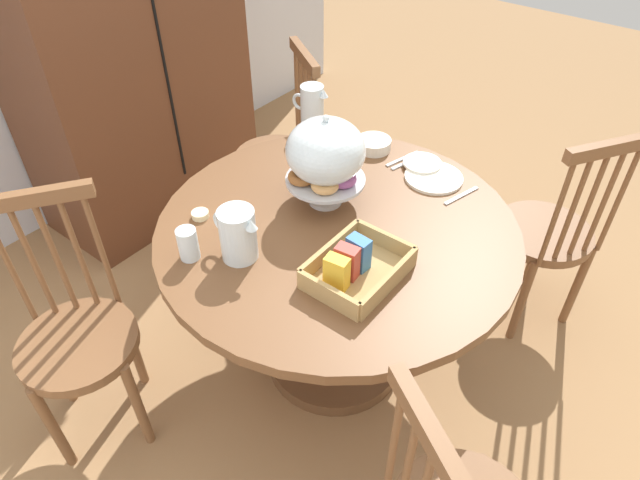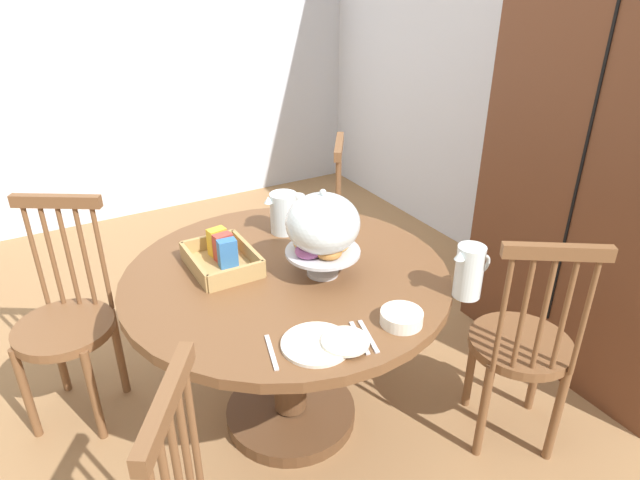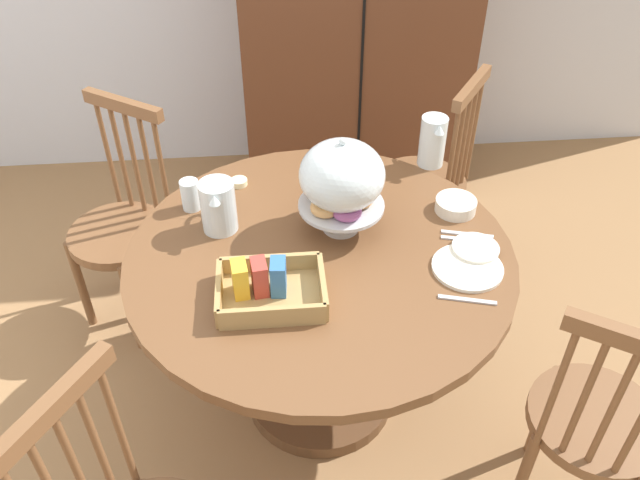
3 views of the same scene
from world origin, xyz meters
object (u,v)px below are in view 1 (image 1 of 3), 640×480
object	(u,v)px
cereal_basket	(355,267)
butter_dish	(200,214)
wooden_armoire	(121,29)
china_plate_small	(422,163)
milk_pitcher	(312,110)
windsor_chair_far_side	(280,157)
cereal_bowl	(374,144)
dining_table	(337,268)
china_plate_large	(434,177)
drinking_glass	(188,244)
windsor_chair_facing_door	(547,236)
windsor_chair_near_window	(78,339)
orange_juice_pitcher	(238,236)
pastry_stand_with_dome	(326,155)

from	to	relation	value
cereal_basket	butter_dish	xyz separation A→B (m)	(-0.09, 0.59, -0.03)
wooden_armoire	china_plate_small	world-z (taller)	wooden_armoire
milk_pitcher	cereal_basket	distance (m)	0.92
windsor_chair_far_side	milk_pitcher	size ratio (longest dim) A/B	5.02
china_plate_small	cereal_bowl	bearing A→B (deg)	92.22
windsor_chair_far_side	cereal_bowl	xyz separation A→B (m)	(-0.05, -0.57, 0.31)
dining_table	china_plate_large	bearing A→B (deg)	-15.08
china_plate_large	drinking_glass	world-z (taller)	drinking_glass
wooden_armoire	dining_table	distance (m)	1.60
windsor_chair_facing_door	cereal_basket	bearing A→B (deg)	160.47
drinking_glass	butter_dish	bearing A→B (deg)	38.44
windsor_chair_far_side	milk_pitcher	xyz separation A→B (m)	(-0.07, -0.27, 0.38)
windsor_chair_near_window	drinking_glass	xyz separation A→B (m)	(0.33, -0.26, 0.34)
windsor_chair_facing_door	china_plate_small	size ratio (longest dim) A/B	6.50
wooden_armoire	cereal_basket	distance (m)	1.77
orange_juice_pitcher	milk_pitcher	size ratio (longest dim) A/B	1.02
wooden_armoire	cereal_basket	xyz separation A→B (m)	(-0.47, -1.69, -0.21)
cereal_bowl	orange_juice_pitcher	bearing A→B (deg)	-178.20
milk_pitcher	drinking_glass	bearing A→B (deg)	-166.79
windsor_chair_near_window	china_plate_large	xyz separation A→B (m)	(1.19, -0.66, 0.29)
windsor_chair_near_window	butter_dish	xyz separation A→B (m)	(0.49, -0.14, 0.30)
wooden_armoire	pastry_stand_with_dome	size ratio (longest dim) A/B	5.70
butter_dish	windsor_chair_facing_door	bearing A→B (deg)	-42.05
drinking_glass	butter_dish	size ratio (longest dim) A/B	1.83
pastry_stand_with_dome	wooden_armoire	bearing A→B (deg)	80.88
windsor_chair_near_window	china_plate_small	xyz separation A→B (m)	(1.24, -0.58, 0.30)
butter_dish	drinking_glass	bearing A→B (deg)	-141.56
windsor_chair_facing_door	pastry_stand_with_dome	bearing A→B (deg)	137.13
orange_juice_pitcher	cereal_basket	xyz separation A→B (m)	(0.15, -0.34, -0.04)
milk_pitcher	pastry_stand_with_dome	bearing A→B (deg)	-136.34
windsor_chair_facing_door	cereal_basket	size ratio (longest dim) A/B	3.09
butter_dish	orange_juice_pitcher	bearing A→B (deg)	-103.29
wooden_armoire	milk_pitcher	bearing A→B (deg)	-81.05
orange_juice_pitcher	butter_dish	bearing A→B (deg)	76.71
windsor_chair_near_window	cereal_basket	distance (m)	0.98
pastry_stand_with_dome	cereal_bowl	bearing A→B (deg)	8.80
wooden_armoire	cereal_bowl	world-z (taller)	wooden_armoire
china_plate_small	drinking_glass	size ratio (longest dim) A/B	1.36
orange_juice_pitcher	drinking_glass	distance (m)	0.16
wooden_armoire	windsor_chair_near_window	world-z (taller)	wooden_armoire
windsor_chair_far_side	orange_juice_pitcher	world-z (taller)	windsor_chair_far_side
windsor_chair_far_side	pastry_stand_with_dome	size ratio (longest dim) A/B	2.83
cereal_bowl	butter_dish	distance (m)	0.77
wooden_armoire	china_plate_small	distance (m)	1.57
pastry_stand_with_dome	cereal_bowl	size ratio (longest dim) A/B	2.46
cereal_basket	cereal_bowl	size ratio (longest dim) A/B	2.26
pastry_stand_with_dome	china_plate_small	bearing A→B (deg)	-21.02
milk_pitcher	china_plate_large	world-z (taller)	milk_pitcher
milk_pitcher	butter_dish	xyz separation A→B (m)	(-0.72, -0.08, -0.08)
dining_table	milk_pitcher	distance (m)	0.73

